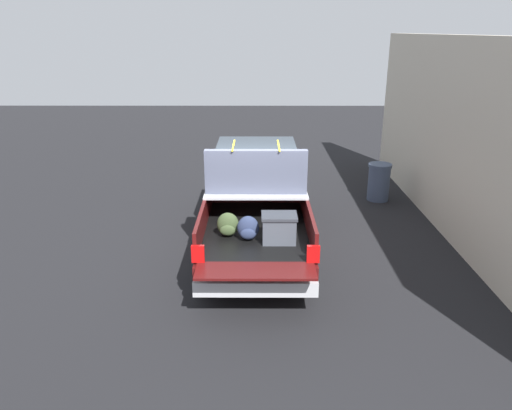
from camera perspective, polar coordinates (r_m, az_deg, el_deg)
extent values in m
plane|color=black|center=(10.31, 0.01, -4.63)|extent=(40.00, 40.00, 0.00)
cube|color=#470F0F|center=(10.07, 0.01, -1.39)|extent=(5.50, 1.92, 0.45)
cube|color=black|center=(8.86, -0.01, -2.71)|extent=(2.80, 1.80, 0.04)
cube|color=#470F0F|center=(8.83, -6.06, -1.31)|extent=(2.80, 0.06, 0.50)
cube|color=#470F0F|center=(8.82, 6.04, -1.32)|extent=(2.80, 0.06, 0.50)
cube|color=#470F0F|center=(10.07, 0.01, 1.48)|extent=(0.06, 1.80, 0.50)
cube|color=#470F0F|center=(7.34, -0.06, -7.70)|extent=(0.55, 1.80, 0.04)
cube|color=#B2B2B7|center=(9.42, 0.00, 1.91)|extent=(1.25, 1.92, 0.04)
cube|color=#470F0F|center=(11.19, 0.03, 3.37)|extent=(2.30, 1.92, 0.50)
cube|color=#2D3842|center=(10.97, 0.03, 5.70)|extent=(1.94, 1.76, 0.49)
cube|color=#470F0F|center=(12.51, 0.05, 4.85)|extent=(0.40, 1.82, 0.38)
cube|color=#B2B2B7|center=(7.64, -0.05, -9.50)|extent=(0.24, 1.92, 0.24)
cube|color=red|center=(7.55, -6.77, -5.67)|extent=(0.06, 0.20, 0.28)
cube|color=red|center=(7.55, 6.68, -5.69)|extent=(0.06, 0.20, 0.28)
cylinder|color=black|center=(11.82, -4.23, 0.75)|extent=(0.84, 0.30, 0.84)
cylinder|color=black|center=(11.81, 4.31, 0.74)|extent=(0.84, 0.30, 0.84)
cylinder|color=black|center=(8.60, -5.94, -6.86)|extent=(0.84, 0.30, 0.84)
cylinder|color=black|center=(8.59, 5.90, -6.87)|extent=(0.84, 0.30, 0.84)
cube|color=#474C56|center=(8.19, 2.70, -2.87)|extent=(0.40, 0.55, 0.43)
cube|color=#31353C|center=(8.10, 2.73, -1.29)|extent=(0.44, 0.59, 0.05)
ellipsoid|color=#283351|center=(8.27, -0.93, -2.68)|extent=(0.20, 0.37, 0.42)
ellipsoid|color=#283351|center=(8.19, -0.94, -3.38)|extent=(0.09, 0.26, 0.19)
ellipsoid|color=#384728|center=(8.42, -3.30, -2.27)|extent=(0.20, 0.38, 0.43)
ellipsoid|color=#384728|center=(8.35, -3.33, -2.96)|extent=(0.09, 0.26, 0.19)
cube|color=#4C5166|center=(9.35, 0.00, 3.25)|extent=(0.82, 1.87, 0.42)
cube|color=#4C5166|center=(8.92, 0.00, 5.17)|extent=(0.16, 1.87, 0.40)
cube|color=#4C5166|center=(9.35, -5.15, 5.21)|extent=(0.58, 0.20, 0.22)
cube|color=#4C5166|center=(9.35, 5.17, 5.20)|extent=(0.58, 0.20, 0.22)
cube|color=yellow|center=(9.21, -2.64, 6.95)|extent=(0.92, 0.03, 0.02)
cube|color=yellow|center=(9.20, 2.65, 6.95)|extent=(0.92, 0.03, 0.02)
cube|color=beige|center=(11.06, 22.92, 6.85)|extent=(11.70, 0.36, 4.16)
cylinder|color=#3F4C66|center=(13.26, 14.09, 2.45)|extent=(0.56, 0.56, 0.90)
cylinder|color=#3F4C66|center=(13.13, 14.27, 4.49)|extent=(0.60, 0.60, 0.08)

